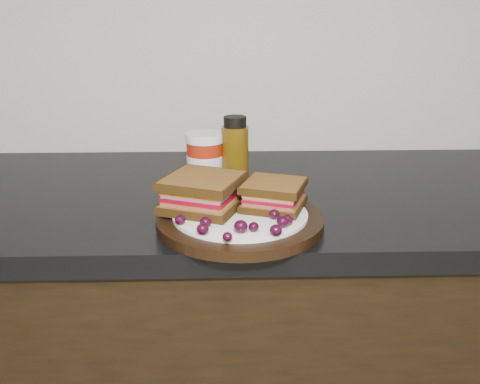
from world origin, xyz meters
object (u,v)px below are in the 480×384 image
object	(u,v)px
plate	(240,221)
oil_bottle	(235,154)
condiment_jar	(205,161)
sandwich_left	(203,192)

from	to	relation	value
plate	oil_bottle	world-z (taller)	oil_bottle
plate	oil_bottle	size ratio (longest dim) A/B	1.89
plate	oil_bottle	bearing A→B (deg)	91.22
condiment_jar	plate	bearing A→B (deg)	-72.44
plate	sandwich_left	xyz separation A→B (m)	(-0.06, 0.02, 0.04)
sandwich_left	condiment_jar	bearing A→B (deg)	112.28
oil_bottle	sandwich_left	bearing A→B (deg)	-108.95
condiment_jar	oil_bottle	distance (m)	0.06
plate	condiment_jar	bearing A→B (deg)	107.56
plate	sandwich_left	bearing A→B (deg)	159.55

